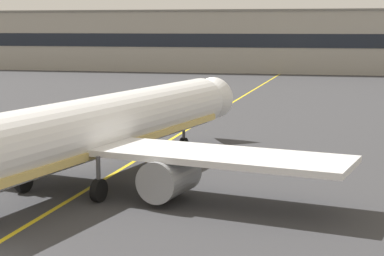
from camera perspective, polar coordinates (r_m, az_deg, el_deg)
taxiway_centreline at (r=56.47m, az=-1.99°, el=-1.07°), size 3.98×179.97×0.01m
airliner_foreground at (r=39.47m, az=-9.88°, el=-0.52°), size 32.31×41.19×11.65m
safety_cone_by_nose_gear at (r=53.73m, az=-1.56°, el=-1.30°), size 0.44×0.44×0.55m
terminal_building at (r=142.58m, az=5.49°, el=7.50°), size 139.36×12.40×13.16m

